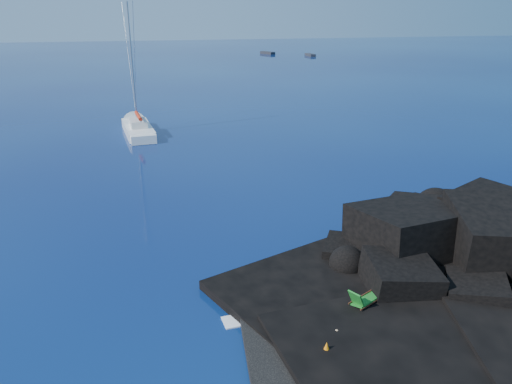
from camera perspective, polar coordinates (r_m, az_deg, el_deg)
ground at (r=19.72m, az=-1.57°, el=-19.12°), size 400.00×400.00×0.00m
headland at (r=27.11m, az=25.33°, el=-9.35°), size 24.00×24.00×3.60m
beach at (r=21.25m, az=10.59°, el=-16.20°), size 9.08×6.86×0.70m
surf_foam at (r=24.87m, az=7.51°, el=-10.12°), size 10.00×8.00×0.06m
sailboat at (r=54.57m, az=-13.29°, el=6.51°), size 3.92×12.80×13.20m
deck_chair at (r=22.36m, az=12.59°, el=-11.40°), size 1.90×1.50×1.20m
towel at (r=20.48m, az=8.06°, el=-16.29°), size 2.31×1.50×0.06m
sunbather at (r=20.39m, az=8.08°, el=-15.95°), size 1.93×0.90×0.25m
marker_cone at (r=19.56m, az=8.06°, el=-17.31°), size 0.49×0.49×0.59m
distant_boat_a at (r=148.83m, az=1.33°, el=15.49°), size 3.50×5.29×0.68m
distant_boat_b at (r=143.30m, az=6.21°, el=15.20°), size 1.69×4.77×0.63m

